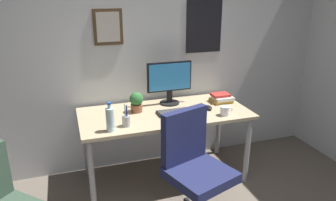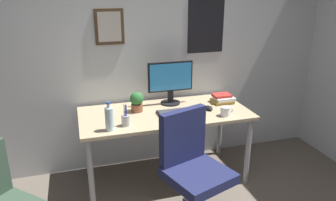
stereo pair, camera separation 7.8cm
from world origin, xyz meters
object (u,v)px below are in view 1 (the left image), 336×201
keyboard (180,112)px  computer_mouse (208,108)px  monitor (169,81)px  book_stack_left (221,98)px  potted_plant (136,101)px  pen_cup (126,120)px  office_chair (194,163)px  coffee_mug_near (225,111)px  water_bottle (110,119)px

keyboard → computer_mouse: size_ratio=3.91×
monitor → book_stack_left: 0.58m
potted_plant → pen_cup: (-0.16, -0.31, -0.05)m
pen_cup → computer_mouse: bearing=10.3°
keyboard → monitor: bearing=91.7°
potted_plant → office_chair: bearing=-69.2°
keyboard → coffee_mug_near: bearing=-26.1°
water_bottle → pen_cup: bearing=21.5°
coffee_mug_near → pen_cup: (-0.92, 0.04, 0.01)m
keyboard → office_chair: bearing=-99.1°
monitor → office_chair: bearing=-95.7°
monitor → coffee_mug_near: bearing=-50.3°
water_bottle → coffee_mug_near: (1.07, 0.02, -0.06)m
office_chair → pen_cup: size_ratio=4.75×
keyboard → potted_plant: bearing=157.6°
office_chair → water_bottle: 0.77m
monitor → water_bottle: monitor is taller
monitor → book_stack_left: monitor is taller
water_bottle → potted_plant: water_bottle is taller
coffee_mug_near → pen_cup: pen_cup is taller
book_stack_left → water_bottle: bearing=-163.2°
office_chair → coffee_mug_near: 0.67m
monitor → coffee_mug_near: (0.39, -0.47, -0.20)m
office_chair → pen_cup: bearing=135.2°
computer_mouse → potted_plant: (-0.68, 0.16, 0.09)m
office_chair → book_stack_left: 1.00m
potted_plant → pen_cup: pen_cup is taller
office_chair → water_bottle: size_ratio=3.76×
monitor → coffee_mug_near: 0.64m
water_bottle → book_stack_left: water_bottle is taller
computer_mouse → pen_cup: (-0.84, -0.15, 0.04)m
keyboard → pen_cup: size_ratio=2.15×
water_bottle → potted_plant: (0.30, 0.37, -0.00)m
monitor → water_bottle: size_ratio=1.82×
keyboard → pen_cup: 0.56m
office_chair → book_stack_left: office_chair is taller
potted_plant → pen_cup: 0.35m
office_chair → pen_cup: (-0.45, 0.44, 0.25)m
computer_mouse → water_bottle: 1.01m
keyboard → computer_mouse: 0.30m
water_bottle → book_stack_left: 1.26m
keyboard → book_stack_left: bearing=16.6°
office_chair → water_bottle: (-0.59, 0.39, 0.30)m
book_stack_left → computer_mouse: bearing=-144.9°
coffee_mug_near → water_bottle: bearing=-178.9°
computer_mouse → water_bottle: size_ratio=0.44×
monitor → pen_cup: bearing=-140.9°
office_chair → potted_plant: bearing=110.8°
office_chair → computer_mouse: (0.40, 0.60, 0.22)m
keyboard → coffee_mug_near: (0.38, -0.19, 0.03)m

